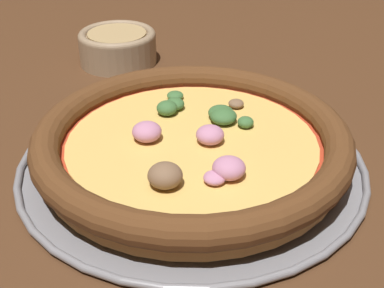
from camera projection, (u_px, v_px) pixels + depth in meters
ground_plane at (192, 167)px, 0.57m from camera, size 3.00×3.00×0.00m
pizza_tray at (192, 163)px, 0.57m from camera, size 0.37×0.37×0.01m
pizza at (192, 142)px, 0.55m from camera, size 0.33×0.33×0.04m
bowl_near at (118, 45)px, 0.80m from camera, size 0.11×0.11×0.05m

